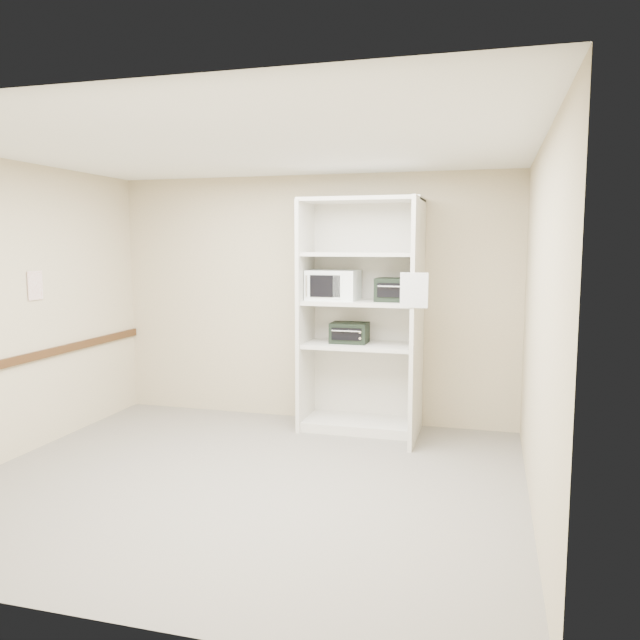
% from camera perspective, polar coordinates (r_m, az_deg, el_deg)
% --- Properties ---
extents(floor, '(4.50, 4.00, 0.01)m').
position_cam_1_polar(floor, '(5.36, -6.86, -14.43)').
color(floor, slate).
rests_on(floor, ground).
extents(ceiling, '(4.50, 4.00, 0.01)m').
position_cam_1_polar(ceiling, '(5.05, -7.32, 15.42)').
color(ceiling, white).
extents(wall_back, '(4.50, 0.02, 2.70)m').
position_cam_1_polar(wall_back, '(6.91, -0.75, 1.95)').
color(wall_back, tan).
rests_on(wall_back, ground).
extents(wall_front, '(4.50, 0.02, 2.70)m').
position_cam_1_polar(wall_front, '(3.30, -20.49, -3.95)').
color(wall_front, tan).
rests_on(wall_front, ground).
extents(wall_left, '(0.02, 4.00, 2.70)m').
position_cam_1_polar(wall_left, '(6.25, -26.54, 0.69)').
color(wall_left, tan).
rests_on(wall_left, ground).
extents(wall_right, '(0.02, 4.00, 2.70)m').
position_cam_1_polar(wall_right, '(4.67, 19.38, -0.83)').
color(wall_right, tan).
rests_on(wall_right, ground).
extents(shelving_unit, '(1.24, 0.92, 2.42)m').
position_cam_1_polar(shelving_unit, '(6.49, 4.18, -0.34)').
color(shelving_unit, silver).
rests_on(shelving_unit, floor).
extents(microwave, '(0.53, 0.41, 0.31)m').
position_cam_1_polar(microwave, '(6.56, 1.23, 3.22)').
color(microwave, white).
rests_on(microwave, shelving_unit).
extents(toaster_oven_upper, '(0.42, 0.31, 0.24)m').
position_cam_1_polar(toaster_oven_upper, '(6.42, 7.00, 2.76)').
color(toaster_oven_upper, black).
rests_on(toaster_oven_upper, shelving_unit).
extents(toaster_oven_lower, '(0.38, 0.29, 0.21)m').
position_cam_1_polar(toaster_oven_lower, '(6.57, 2.72, -1.17)').
color(toaster_oven_lower, black).
rests_on(toaster_oven_lower, shelving_unit).
extents(paper_sign, '(0.25, 0.01, 0.32)m').
position_cam_1_polar(paper_sign, '(5.75, 8.59, 2.70)').
color(paper_sign, white).
rests_on(paper_sign, shelving_unit).
extents(chair_rail, '(0.04, 3.98, 0.08)m').
position_cam_1_polar(chair_rail, '(6.29, -26.17, -3.39)').
color(chair_rail, '#39210F').
rests_on(chair_rail, wall_left).
extents(wall_poster, '(0.01, 0.19, 0.27)m').
position_cam_1_polar(wall_poster, '(6.47, -24.60, 2.89)').
color(wall_poster, white).
rests_on(wall_poster, wall_left).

